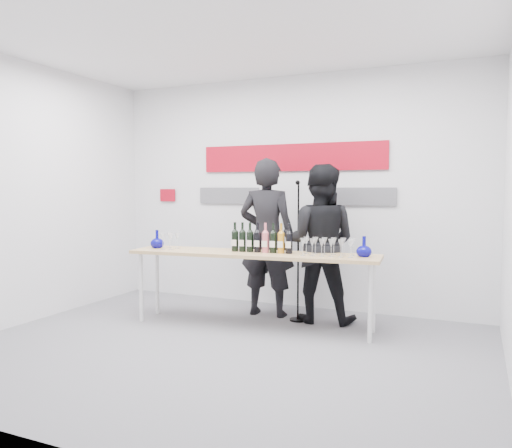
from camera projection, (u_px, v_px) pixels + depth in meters
name	position (u px, v px, depth m)	size (l,w,h in m)	color
ground	(220.00, 349.00, 4.80)	(5.00, 5.00, 0.00)	slate
back_wall	(291.00, 192.00, 6.52)	(5.00, 0.04, 3.00)	silver
signage	(286.00, 169.00, 6.49)	(3.38, 0.02, 0.79)	#A30719
tasting_table	(252.00, 258.00, 5.54)	(2.84, 0.82, 0.84)	#D9B975
wine_bottles	(262.00, 238.00, 5.52)	(0.71, 0.14, 0.33)	black
decanter_left	(157.00, 239.00, 5.95)	(0.16, 0.16, 0.21)	#070679
decanter_right	(364.00, 246.00, 5.18)	(0.16, 0.16, 0.21)	#070679
glasses_left	(170.00, 241.00, 5.85)	(0.18, 0.23, 0.18)	silver
glasses_right	(328.00, 247.00, 5.26)	(0.58, 0.27, 0.18)	silver
presenter_left	(267.00, 237.00, 6.05)	(0.70, 0.46, 1.91)	black
presenter_right	(319.00, 243.00, 5.79)	(0.89, 0.69, 1.83)	black
mic_stand	(298.00, 278.00, 5.81)	(0.19, 0.19, 1.64)	black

